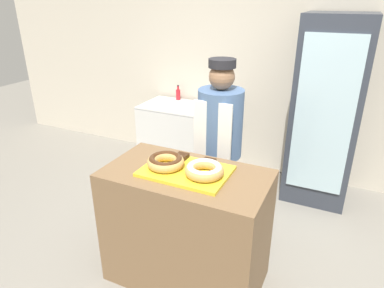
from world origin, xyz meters
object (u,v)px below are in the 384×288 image
(brownie_back_left, at_px, (182,156))
(brownie_back_right, at_px, (209,162))
(chest_freezer, at_px, (183,136))
(serving_tray, at_px, (186,171))
(donut_light_glaze, at_px, (204,170))
(donut_chocolate_glaze, at_px, (166,161))
(beverage_fridge, at_px, (326,113))
(baker_person, at_px, (219,148))
(bottle_amber, at_px, (209,105))
(bottle_red, at_px, (178,94))

(brownie_back_left, distance_m, brownie_back_right, 0.22)
(chest_freezer, bearing_deg, serving_tray, -62.48)
(donut_light_glaze, bearing_deg, donut_chocolate_glaze, 180.00)
(serving_tray, relative_size, donut_light_glaze, 2.27)
(donut_chocolate_glaze, xyz_separation_m, brownie_back_right, (0.26, 0.17, -0.03))
(brownie_back_left, bearing_deg, brownie_back_right, 0.00)
(brownie_back_left, relative_size, brownie_back_right, 1.00)
(brownie_back_right, height_order, beverage_fridge, beverage_fridge)
(brownie_back_right, bearing_deg, donut_light_glaze, -76.85)
(serving_tray, distance_m, chest_freezer, 2.05)
(serving_tray, bearing_deg, donut_chocolate_glaze, -172.09)
(beverage_fridge, bearing_deg, baker_person, -125.94)
(baker_person, height_order, beverage_fridge, beverage_fridge)
(brownie_back_right, bearing_deg, donut_chocolate_glaze, -146.24)
(donut_chocolate_glaze, height_order, brownie_back_right, donut_chocolate_glaze)
(chest_freezer, bearing_deg, baker_person, -49.90)
(donut_light_glaze, relative_size, brownie_back_left, 3.06)
(baker_person, relative_size, beverage_fridge, 0.84)
(brownie_back_left, distance_m, beverage_fridge, 1.81)
(chest_freezer, bearing_deg, brownie_back_right, -57.45)
(donut_chocolate_glaze, xyz_separation_m, baker_person, (0.14, 0.70, -0.16))
(brownie_back_right, bearing_deg, chest_freezer, 122.55)
(donut_chocolate_glaze, distance_m, brownie_back_left, 0.18)
(beverage_fridge, distance_m, bottle_amber, 1.28)
(donut_chocolate_glaze, height_order, baker_person, baker_person)
(serving_tray, bearing_deg, donut_light_glaze, -7.91)
(chest_freezer, xyz_separation_m, bottle_amber, (0.39, -0.10, 0.50))
(donut_light_glaze, height_order, bottle_amber, bottle_amber)
(bottle_red, bearing_deg, serving_tray, -61.09)
(donut_light_glaze, relative_size, brownie_back_right, 3.06)
(donut_chocolate_glaze, distance_m, chest_freezer, 2.02)
(serving_tray, relative_size, bottle_red, 3.13)
(donut_chocolate_glaze, distance_m, baker_person, 0.73)
(donut_chocolate_glaze, distance_m, beverage_fridge, 1.99)
(serving_tray, distance_m, baker_person, 0.69)
(donut_chocolate_glaze, bearing_deg, chest_freezer, 113.31)
(baker_person, relative_size, chest_freezer, 1.56)
(serving_tray, relative_size, beverage_fridge, 0.31)
(bottle_amber, height_order, bottle_red, bottle_amber)
(donut_light_glaze, distance_m, bottle_amber, 1.80)
(chest_freezer, height_order, bottle_red, bottle_red)
(brownie_back_right, distance_m, bottle_red, 2.20)
(brownie_back_right, relative_size, baker_person, 0.05)
(serving_tray, xyz_separation_m, chest_freezer, (-0.91, 1.75, -0.54))
(brownie_back_left, xyz_separation_m, beverage_fridge, (0.87, 1.59, -0.01))
(serving_tray, xyz_separation_m, bottle_red, (-1.10, 1.99, -0.06))
(brownie_back_left, height_order, beverage_fridge, beverage_fridge)
(brownie_back_right, distance_m, chest_freezer, 1.98)
(serving_tray, distance_m, bottle_amber, 1.73)
(brownie_back_left, bearing_deg, donut_light_glaze, -33.76)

